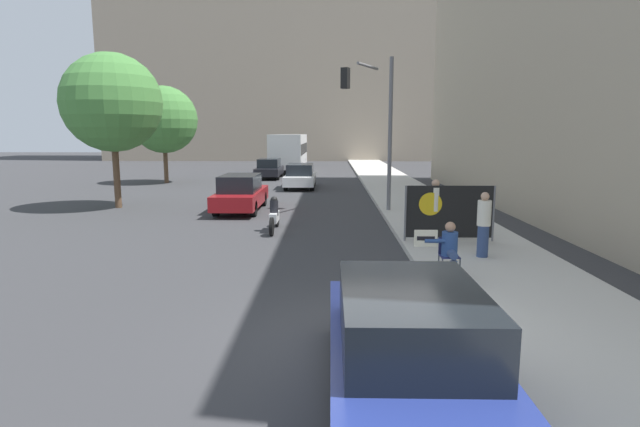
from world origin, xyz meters
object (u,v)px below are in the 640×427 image
(jogger_on_sidewalk, at_px, (484,224))
(street_tree_midblock, at_px, (164,120))
(city_bus_on_road, at_px, (289,150))
(car_on_road_nearest, at_px, (241,193))
(protest_banner, at_px, (449,212))
(car_on_road_midblock, at_px, (300,176))
(traffic_light_pole, at_px, (374,111))
(parked_car_curbside, at_px, (408,348))
(car_on_road_distant, at_px, (269,169))
(pedestrian_behind, at_px, (435,209))
(seated_protester, at_px, (449,248))
(motorcycle_on_road, at_px, (274,216))
(street_tree_near_curb, at_px, (112,103))

(jogger_on_sidewalk, xyz_separation_m, street_tree_midblock, (-14.77, 20.48, 3.14))
(jogger_on_sidewalk, distance_m, city_bus_on_road, 32.05)
(car_on_road_nearest, relative_size, city_bus_on_road, 0.47)
(city_bus_on_road, bearing_deg, street_tree_midblock, -124.42)
(protest_banner, xyz_separation_m, car_on_road_midblock, (-5.24, 15.57, -0.29))
(jogger_on_sidewalk, height_order, protest_banner, jogger_on_sidewalk)
(jogger_on_sidewalk, distance_m, protest_banner, 1.92)
(car_on_road_nearest, xyz_separation_m, car_on_road_midblock, (1.97, 8.99, -0.04))
(traffic_light_pole, bearing_deg, protest_banner, -75.07)
(car_on_road_midblock, bearing_deg, parked_car_curbside, -83.57)
(car_on_road_distant, bearing_deg, city_bus_on_road, 83.03)
(parked_car_curbside, bearing_deg, pedestrian_behind, 76.56)
(car_on_road_distant, bearing_deg, jogger_on_sidewalk, -70.86)
(seated_protester, xyz_separation_m, car_on_road_nearest, (-6.33, 10.40, -0.06))
(protest_banner, bearing_deg, car_on_road_midblock, 108.59)
(parked_car_curbside, xyz_separation_m, street_tree_midblock, (-11.84, 27.33, 3.38))
(street_tree_midblock, bearing_deg, pedestrian_behind, -52.92)
(seated_protester, distance_m, jogger_on_sidewalk, 2.35)
(jogger_on_sidewalk, relative_size, car_on_road_midblock, 0.36)
(car_on_road_nearest, bearing_deg, car_on_road_distant, 92.53)
(protest_banner, relative_size, parked_car_curbside, 0.57)
(car_on_road_nearest, bearing_deg, seated_protester, -58.67)
(car_on_road_distant, distance_m, motorcycle_on_road, 20.09)
(jogger_on_sidewalk, height_order, car_on_road_midblock, jogger_on_sidewalk)
(protest_banner, distance_m, street_tree_midblock, 23.70)
(traffic_light_pole, relative_size, street_tree_midblock, 0.96)
(pedestrian_behind, height_order, traffic_light_pole, traffic_light_pole)
(protest_banner, distance_m, traffic_light_pole, 7.24)
(pedestrian_behind, distance_m, street_tree_midblock, 23.35)
(street_tree_near_curb, bearing_deg, pedestrian_behind, -30.31)
(pedestrian_behind, bearing_deg, street_tree_near_curb, 136.58)
(car_on_road_distant, xyz_separation_m, street_tree_near_curb, (-4.92, -14.72, 3.83))
(pedestrian_behind, xyz_separation_m, city_bus_on_road, (-6.64, 29.15, 0.75))
(pedestrian_behind, bearing_deg, parked_car_curbside, -116.55)
(protest_banner, bearing_deg, car_on_road_nearest, 137.62)
(motorcycle_on_road, bearing_deg, traffic_light_pole, 48.54)
(car_on_road_nearest, distance_m, car_on_road_midblock, 9.20)
(city_bus_on_road, bearing_deg, parked_car_curbside, -83.22)
(jogger_on_sidewalk, height_order, parked_car_curbside, jogger_on_sidewalk)
(car_on_road_distant, height_order, street_tree_midblock, street_tree_midblock)
(parked_car_curbside, height_order, motorcycle_on_road, parked_car_curbside)
(car_on_road_midblock, height_order, city_bus_on_road, city_bus_on_road)
(car_on_road_nearest, bearing_deg, city_bus_on_road, 89.52)
(traffic_light_pole, xyz_separation_m, motorcycle_on_road, (-3.62, -4.10, -3.65))
(pedestrian_behind, distance_m, car_on_road_nearest, 9.39)
(car_on_road_midblock, bearing_deg, motorcycle_on_road, -90.29)
(parked_car_curbside, distance_m, car_on_road_distant, 31.31)
(city_bus_on_road, bearing_deg, protest_banner, -76.52)
(parked_car_curbside, xyz_separation_m, city_bus_on_road, (-4.52, 38.01, 1.07))
(traffic_light_pole, bearing_deg, seated_protester, -85.46)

